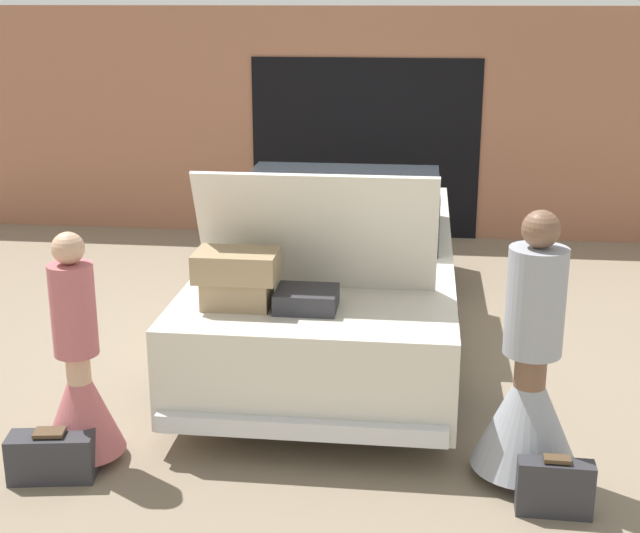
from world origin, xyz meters
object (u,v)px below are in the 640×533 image
object	(u,v)px
car	(337,268)
suitcase_beside_left_person	(52,457)
person_right	(529,387)
suitcase_beside_right_person	(555,488)
person_left	(80,382)

from	to	relation	value
car	suitcase_beside_left_person	bearing A→B (deg)	-119.58
car	person_right	size ratio (longest dim) A/B	2.75
car	suitcase_beside_right_person	bearing A→B (deg)	-60.39
person_left	car	bearing A→B (deg)	157.09
car	suitcase_beside_right_person	xyz separation A→B (m)	(1.55, -2.73, -0.45)
car	suitcase_beside_right_person	world-z (taller)	car
suitcase_beside_left_person	suitcase_beside_right_person	size ratio (longest dim) A/B	1.26
person_right	suitcase_beside_left_person	world-z (taller)	person_right
person_right	suitcase_beside_right_person	bearing A→B (deg)	-172.53
person_left	suitcase_beside_left_person	size ratio (longest dim) A/B	2.77
person_left	person_right	world-z (taller)	person_right
suitcase_beside_left_person	suitcase_beside_right_person	world-z (taller)	suitcase_beside_right_person
car	suitcase_beside_left_person	xyz separation A→B (m)	(-1.52, -2.68, -0.47)
suitcase_beside_left_person	suitcase_beside_right_person	bearing A→B (deg)	-0.79
suitcase_beside_left_person	suitcase_beside_right_person	xyz separation A→B (m)	(3.07, -0.04, 0.02)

